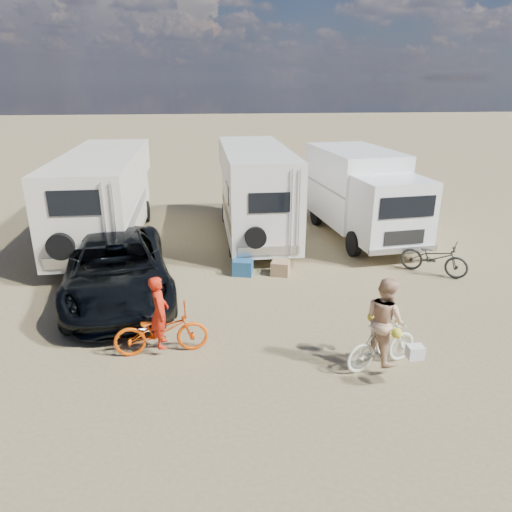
{
  "coord_description": "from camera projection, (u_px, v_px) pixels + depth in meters",
  "views": [
    {
      "loc": [
        -1.34,
        -9.09,
        5.34
      ],
      "look_at": [
        -0.25,
        1.65,
        1.3
      ],
      "focal_mm": 33.46,
      "sensor_mm": 36.0,
      "label": 1
    }
  ],
  "objects": [
    {
      "name": "box_truck",
      "position": [
        363.0,
        196.0,
        16.57
      ],
      "size": [
        3.01,
        6.14,
        2.98
      ],
      "primitive_type": null,
      "rotation": [
        0.0,
        0.0,
        0.12
      ],
      "color": "white",
      "rests_on": "ground"
    },
    {
      "name": "rider_man",
      "position": [
        160.0,
        320.0,
        9.62
      ],
      "size": [
        0.41,
        0.59,
        1.52
      ],
      "primitive_type": "imported",
      "rotation": [
        0.0,
        0.0,
        1.66
      ],
      "color": "red",
      "rests_on": "ground"
    },
    {
      "name": "rider_woman",
      "position": [
        384.0,
        328.0,
        9.11
      ],
      "size": [
        0.89,
        1.0,
        1.71
      ],
      "primitive_type": "imported",
      "rotation": [
        0.0,
        0.0,
        1.91
      ],
      "color": "tan",
      "rests_on": "ground"
    },
    {
      "name": "bike_man",
      "position": [
        161.0,
        331.0,
        9.71
      ],
      "size": [
        1.96,
        0.84,
        1.0
      ],
      "primitive_type": "imported",
      "rotation": [
        0.0,
        0.0,
        1.66
      ],
      "color": "#E14905",
      "rests_on": "ground"
    },
    {
      "name": "ground",
      "position": [
        275.0,
        337.0,
        10.47
      ],
      "size": [
        140.0,
        140.0,
        0.0
      ],
      "primitive_type": "plane",
      "color": "#8E7C55",
      "rests_on": "ground"
    },
    {
      "name": "rv_main",
      "position": [
        255.0,
        193.0,
        16.59
      ],
      "size": [
        2.27,
        6.61,
        3.14
      ],
      "primitive_type": null,
      "rotation": [
        0.0,
        0.0,
        0.02
      ],
      "color": "white",
      "rests_on": "ground"
    },
    {
      "name": "rv_left",
      "position": [
        105.0,
        199.0,
        16.09
      ],
      "size": [
        2.5,
        7.85,
        3.01
      ],
      "primitive_type": null,
      "rotation": [
        0.0,
        0.0,
        0.02
      ],
      "color": "#F0E2CE",
      "rests_on": "ground"
    },
    {
      "name": "cooler",
      "position": [
        243.0,
        268.0,
        13.7
      ],
      "size": [
        0.64,
        0.53,
        0.45
      ],
      "primitive_type": "cube",
      "rotation": [
        0.0,
        0.0,
        -0.25
      ],
      "color": "#21527F",
      "rests_on": "ground"
    },
    {
      "name": "bike_woman",
      "position": [
        382.0,
        345.0,
        9.24
      ],
      "size": [
        1.69,
        0.98,
        0.98
      ],
      "primitive_type": "imported",
      "rotation": [
        0.0,
        0.0,
        1.91
      ],
      "color": "beige",
      "rests_on": "ground"
    },
    {
      "name": "dark_suv",
      "position": [
        116.0,
        268.0,
        12.19
      ],
      "size": [
        3.55,
        5.98,
        1.56
      ],
      "primitive_type": "imported",
      "rotation": [
        0.0,
        0.0,
        0.18
      ],
      "color": "black",
      "rests_on": "ground"
    },
    {
      "name": "bike_parked",
      "position": [
        434.0,
        257.0,
        13.7
      ],
      "size": [
        1.9,
        1.71,
        1.0
      ],
      "primitive_type": "imported",
      "rotation": [
        0.0,
        0.0,
        0.89
      ],
      "color": "#2A2C29",
      "rests_on": "ground"
    },
    {
      "name": "crate",
      "position": [
        280.0,
        268.0,
        13.75
      ],
      "size": [
        0.63,
        0.63,
        0.4
      ],
      "primitive_type": "cube",
      "rotation": [
        0.0,
        0.0,
        -0.31
      ],
      "color": "#977550",
      "rests_on": "ground"
    }
  ]
}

